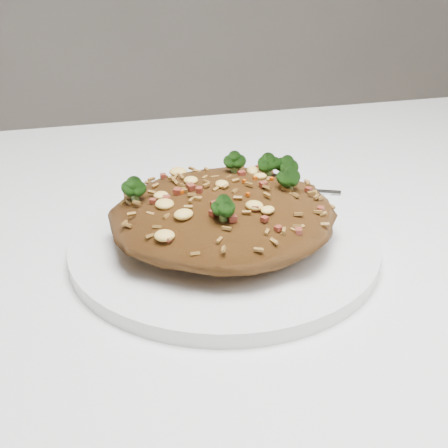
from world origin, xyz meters
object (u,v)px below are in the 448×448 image
Objects in this scene: plate at (224,245)px; fork at (272,189)px; fried_rice at (224,207)px; dining_table at (200,336)px.

plate is 1.82× the size of fork.
fork is at bearing 50.44° from plate.
plate is 0.12m from fork.
plate is 1.39× the size of fried_rice.
dining_table is 0.14m from fried_rice.
plate is at bearing 10.30° from dining_table.
fried_rice is at bearing -107.03° from fork.
dining_table is 7.72× the size of fork.
plate is at bearing -107.09° from fork.
fried_rice is at bearing 11.04° from dining_table.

